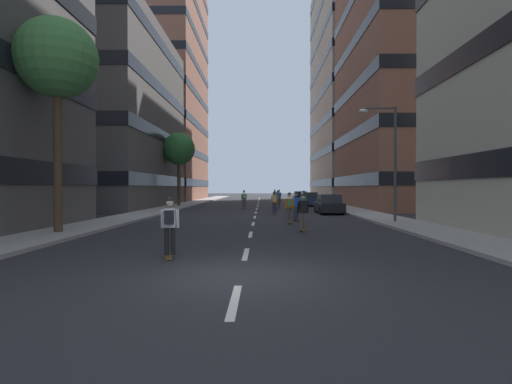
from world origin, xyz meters
name	(u,v)px	position (x,y,z in m)	size (l,w,h in m)	color
ground_plane	(257,207)	(0.00, 31.20, 0.00)	(187.17, 187.17, 0.00)	#28282B
sidewalk_left	(184,205)	(-8.33, 35.10, 0.07)	(2.77, 85.79, 0.14)	#9E9991
sidewalk_right	(331,205)	(8.33, 35.10, 0.07)	(2.77, 85.79, 0.14)	#9E9991
lane_markings	(257,206)	(0.00, 33.00, 0.00)	(0.16, 72.20, 0.01)	silver
building_left_mid	(101,118)	(-16.14, 31.24, 9.28)	(12.99, 21.34, 18.38)	#4C4744
building_left_far	(159,86)	(-16.14, 54.11, 18.52)	(12.99, 21.58, 36.86)	brown
building_right_mid	(415,26)	(16.14, 31.24, 18.47)	(12.99, 18.97, 36.77)	brown
building_right_far	(359,85)	(16.14, 54.11, 18.45)	(12.99, 23.49, 36.71)	#B2A893
parked_car_near	(309,200)	(5.74, 34.45, 0.70)	(1.82, 4.40, 1.52)	navy
parked_car_mid	(300,197)	(5.74, 44.84, 0.70)	(1.82, 4.40, 1.52)	black
parked_car_far	(329,205)	(5.74, 21.70, 0.70)	(1.82, 4.40, 1.52)	black
street_tree_near	(179,149)	(-8.33, 32.35, 6.10)	(3.42, 3.42, 7.72)	#4C3823
street_tree_mid	(57,60)	(-8.33, 7.72, 7.54)	(3.41, 3.41, 9.20)	#4C3823
streetlamp_right	(389,151)	(7.68, 13.24, 4.14)	(2.13, 0.30, 6.50)	#3F3F44
skater_0	(244,198)	(-1.26, 29.54, 1.02)	(0.57, 0.92, 1.78)	brown
skater_1	(170,223)	(-2.19, 2.27, 1.02)	(0.56, 0.92, 1.78)	brown
skater_2	(304,199)	(4.25, 26.08, 0.98)	(0.57, 0.92, 1.78)	brown
skater_3	(303,211)	(2.40, 8.96, 0.98)	(0.56, 0.92, 1.78)	brown
skater_4	(278,199)	(1.98, 27.17, 1.02)	(0.53, 0.90, 1.78)	brown
skater_5	(275,201)	(1.45, 20.31, 1.02)	(0.54, 0.91, 1.78)	brown
skater_6	(275,195)	(2.16, 41.45, 1.02)	(0.55, 0.91, 1.78)	brown
skater_7	(290,206)	(2.05, 12.98, 1.02)	(0.53, 0.90, 1.78)	brown
skater_8	(296,205)	(2.57, 14.81, 0.98)	(0.56, 0.92, 1.78)	brown
skater_9	(279,196)	(2.60, 38.74, 1.02)	(0.56, 0.92, 1.78)	brown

